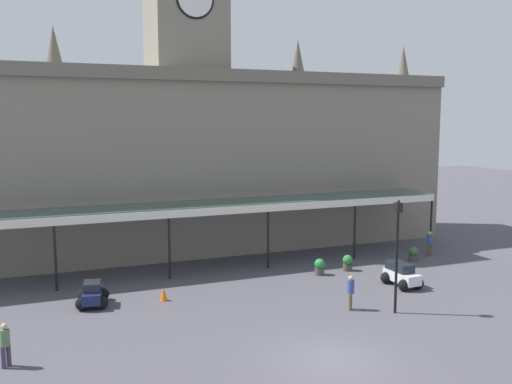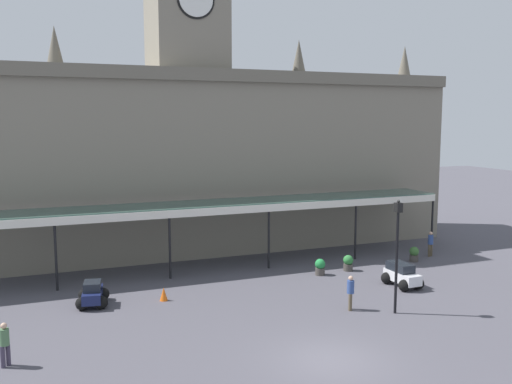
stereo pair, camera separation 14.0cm
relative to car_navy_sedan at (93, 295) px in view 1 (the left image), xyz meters
name	(u,v)px [view 1 (the left image)]	position (x,y,z in m)	size (l,w,h in m)	color
ground_plane	(332,360)	(7.66, -9.96, -0.50)	(140.00, 140.00, 0.00)	#4D4B54
station_building	(187,153)	(7.66, 10.29, 6.24)	(37.57, 7.24, 20.23)	gray
entrance_canopy	(214,205)	(7.66, 4.45, 3.38)	(30.71, 3.26, 4.03)	#38564C
car_navy_sedan	(93,295)	(0.00, 0.00, 0.00)	(1.74, 2.17, 1.19)	#19214C
car_white_estate	(401,276)	(15.96, -3.00, 0.06)	(1.58, 2.27, 1.27)	silver
pedestrian_near_entrance	(430,243)	(21.86, 1.95, 0.41)	(0.38, 0.34, 1.67)	brown
pedestrian_beside_cars	(351,291)	(11.33, -5.29, 0.41)	(0.34, 0.35, 1.67)	brown
pedestrian_crossing_forecourt	(5,343)	(-3.69, -5.98, 0.41)	(0.35, 0.34, 1.67)	#3F384C
victorian_lamppost	(397,244)	(13.04, -6.47, 2.80)	(0.30, 0.30, 5.37)	black
traffic_cone	(164,294)	(3.37, -0.60, -0.17)	(0.40, 0.40, 0.67)	orange
planter_by_canopy	(348,263)	(14.91, 0.85, -0.01)	(0.60, 0.60, 0.96)	#47423D
planter_forecourt_centre	(413,254)	(20.00, 1.23, -0.01)	(0.60, 0.60, 0.96)	#47423D
planter_near_kerb	(320,267)	(12.90, 0.65, -0.01)	(0.60, 0.60, 0.96)	#47423D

